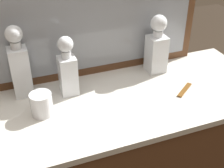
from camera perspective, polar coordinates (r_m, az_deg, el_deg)
The scene contains 6 objects.
dresser_mirror at distance 1.31m, azimuth -3.90°, elevation 13.08°, with size 1.02×0.03×0.57m.
crystal_decanter_right at distance 1.41m, azimuth 8.38°, elevation 6.42°, with size 0.08×0.08×0.27m.
crystal_decanter_rear at distance 1.24m, azimuth -8.33°, elevation 2.32°, with size 0.07×0.07×0.26m.
crystal_decanter_far_right at distance 1.27m, azimuth -16.93°, elevation 2.84°, with size 0.08×0.08×0.30m.
crystal_tumbler_rear at distance 1.17m, azimuth -13.10°, elevation -3.88°, with size 0.08×0.08×0.09m.
tortoiseshell_comb at distance 1.33m, azimuth 13.50°, elevation -1.09°, with size 0.11×0.09×0.01m.
Camera 1 is at (-0.36, -0.94, 1.54)m, focal length 48.57 mm.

